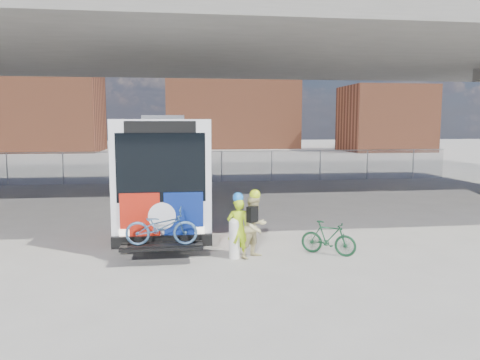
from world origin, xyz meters
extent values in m
plane|color=#9E9991|center=(0.00, 0.00, 0.00)|extent=(160.00, 160.00, 0.00)
cube|color=silver|center=(-2.00, 2.54, 1.95)|extent=(2.55, 12.00, 3.20)
cube|color=black|center=(-2.00, 3.04, 2.59)|extent=(2.61, 11.00, 1.28)
cube|color=black|center=(-2.00, -3.41, 2.33)|extent=(2.24, 0.12, 1.76)
cube|color=black|center=(-2.00, -3.41, 3.36)|extent=(1.78, 0.12, 0.30)
cube|color=black|center=(-2.00, -3.51, 0.45)|extent=(2.55, 0.20, 0.30)
cube|color=#AA1A0D|center=(-2.55, -3.48, 1.10)|extent=(1.00, 0.08, 1.20)
cube|color=navy|center=(-1.45, -3.48, 1.10)|extent=(1.00, 0.08, 1.20)
cylinder|color=silver|center=(-2.00, -3.50, 1.10)|extent=(0.70, 0.06, 0.70)
cube|color=gray|center=(-2.00, 2.54, 3.62)|extent=(1.28, 7.20, 0.14)
cube|color=black|center=(-2.00, -4.01, 0.45)|extent=(2.00, 0.70, 0.06)
cylinder|color=black|center=(-3.15, -1.86, 0.50)|extent=(0.30, 1.00, 1.00)
cylinder|color=black|center=(-0.85, -1.86, 0.50)|extent=(0.30, 1.00, 1.00)
cylinder|color=black|center=(-3.15, 6.74, 0.50)|extent=(0.30, 1.00, 1.00)
cylinder|color=black|center=(-0.85, 6.74, 0.50)|extent=(0.30, 1.00, 1.00)
cube|color=#AA1A0D|center=(-3.30, -1.26, 1.30)|extent=(0.06, 2.60, 1.70)
cube|color=navy|center=(-3.30, 0.34, 1.30)|extent=(0.06, 1.40, 1.70)
cube|color=#AA1A0D|center=(-0.70, -1.26, 1.30)|extent=(0.06, 2.60, 1.70)
cube|color=navy|center=(-0.70, 0.34, 1.30)|extent=(0.06, 1.40, 1.70)
imported|color=#3C6085|center=(-2.00, -4.01, 0.94)|extent=(1.79, 0.72, 0.92)
cube|color=#605E59|center=(0.00, 4.00, 6.75)|extent=(40.00, 16.00, 1.50)
cube|color=#605E59|center=(0.00, 4.00, 7.55)|extent=(40.00, 0.60, 0.80)
cylinder|color=gray|center=(-8.00, 12.00, 0.90)|extent=(0.06, 0.06, 1.80)
cylinder|color=gray|center=(-4.00, 12.00, 0.90)|extent=(0.06, 0.06, 1.80)
cylinder|color=gray|center=(0.00, 12.00, 0.90)|extent=(0.06, 0.06, 1.80)
cylinder|color=gray|center=(4.00, 12.00, 0.90)|extent=(0.06, 0.06, 1.80)
cylinder|color=gray|center=(8.00, 12.00, 0.90)|extent=(0.06, 0.06, 1.80)
cylinder|color=gray|center=(12.00, 12.00, 0.90)|extent=(0.06, 0.06, 1.80)
plane|color=gray|center=(0.00, 12.00, 0.90)|extent=(30.00, 0.00, 30.00)
cube|color=gray|center=(0.00, 12.00, 1.82)|extent=(30.00, 0.05, 0.04)
cube|color=brown|center=(-18.00, 45.00, 5.00)|extent=(14.00, 10.00, 10.00)
cube|color=brown|center=(6.00, 52.00, 6.00)|extent=(18.00, 12.00, 12.00)
cube|color=brown|center=(24.00, 40.00, 4.00)|extent=(10.00, 8.00, 8.00)
cylinder|color=brown|center=(14.00, 55.00, 12.50)|extent=(2.20, 2.20, 25.00)
cylinder|color=silver|center=(-0.17, -3.76, 0.46)|extent=(0.28, 0.28, 0.92)
sphere|color=silver|center=(-0.17, -3.76, 0.92)|extent=(0.28, 0.28, 0.28)
imported|color=#A9D516|center=(-0.07, -3.76, 0.78)|extent=(0.57, 0.38, 1.56)
sphere|color=#1B79ED|center=(-0.07, -3.76, 1.58)|extent=(0.27, 0.27, 0.27)
imported|color=#C6B97F|center=(0.36, -3.76, 0.81)|extent=(1.00, 0.96, 1.62)
sphere|color=#BEE117|center=(0.36, -3.76, 1.64)|extent=(0.28, 0.28, 0.28)
cube|color=black|center=(0.27, -3.92, 1.17)|extent=(0.32, 0.30, 0.40)
imported|color=#164527|center=(2.32, -3.76, 0.45)|extent=(1.46, 1.18, 0.89)
camera|label=1|loc=(-1.58, -15.37, 3.45)|focal=35.00mm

